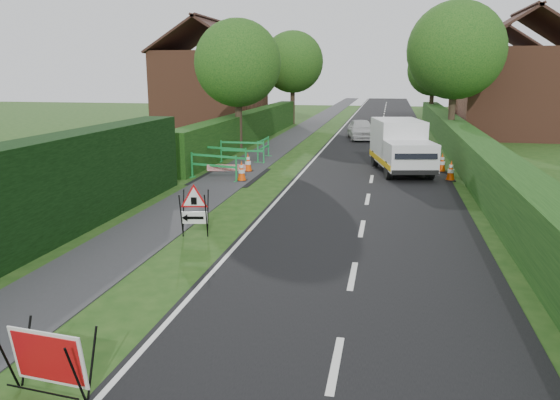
{
  "coord_description": "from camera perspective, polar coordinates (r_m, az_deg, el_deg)",
  "views": [
    {
      "loc": [
        3.1,
        -9.47,
        4.03
      ],
      "look_at": [
        0.55,
        3.23,
        0.99
      ],
      "focal_mm": 35.0,
      "sensor_mm": 36.0,
      "label": 1
    }
  ],
  "objects": [
    {
      "name": "road_surface",
      "position": [
        44.66,
        10.63,
        7.79
      ],
      "size": [
        6.0,
        90.0,
        0.02
      ],
      "primitive_type": "cube",
      "color": "black",
      "rests_on": "ground"
    },
    {
      "name": "ped_barrier_1",
      "position": [
        23.17,
        -5.75,
        4.68
      ],
      "size": [
        2.08,
        0.87,
        1.0
      ],
      "rotation": [
        0.0,
        0.0,
        -0.26
      ],
      "color": "green",
      "rests_on": "ground"
    },
    {
      "name": "litter_can",
      "position": [
        8.27,
        -22.65,
        -17.06
      ],
      "size": [
        0.12,
        0.07,
        0.07
      ],
      "primitive_type": "cylinder",
      "rotation": [
        0.0,
        1.57,
        0.0
      ],
      "color": "#BF7F4C",
      "rests_on": "ground"
    },
    {
      "name": "tree_fe",
      "position": [
        47.58,
        15.74,
        12.94
      ],
      "size": [
        4.2,
        4.2,
        6.33
      ],
      "color": "#2D2116",
      "rests_on": "ground"
    },
    {
      "name": "hedge_east",
      "position": [
        26.01,
        18.75,
        3.57
      ],
      "size": [
        1.2,
        50.0,
        1.5
      ],
      "primitive_type": "cube",
      "color": "#14380F",
      "rests_on": "ground"
    },
    {
      "name": "tree_nw",
      "position": [
        28.53,
        -4.44,
        14.06
      ],
      "size": [
        4.4,
        4.4,
        6.7
      ],
      "color": "#2D2116",
      "rests_on": "ground"
    },
    {
      "name": "ground",
      "position": [
        10.75,
        -6.36,
        -8.91
      ],
      "size": [
        120.0,
        120.0,
        0.0
      ],
      "primitive_type": "plane",
      "color": "#1C4213",
      "rests_on": "ground"
    },
    {
      "name": "house_west",
      "position": [
        41.6,
        -7.15,
        11.52
      ],
      "size": [
        7.5,
        7.4,
        7.88
      ],
      "color": "brown",
      "rests_on": "ground"
    },
    {
      "name": "house_east_b",
      "position": [
        52.25,
        21.57,
        11.04
      ],
      "size": [
        7.5,
        7.4,
        7.88
      ],
      "color": "brown",
      "rests_on": "ground"
    },
    {
      "name": "ped_barrier_0",
      "position": [
        21.08,
        -6.95,
        3.81
      ],
      "size": [
        2.08,
        0.86,
        1.0
      ],
      "rotation": [
        0.0,
        0.0,
        -0.25
      ],
      "color": "green",
      "rests_on": "ground"
    },
    {
      "name": "footpath",
      "position": [
        45.07,
        3.56,
        8.04
      ],
      "size": [
        2.0,
        90.0,
        0.02
      ],
      "primitive_type": "cube",
      "color": "#2D2D30",
      "rests_on": "ground"
    },
    {
      "name": "traffic_cone_0",
      "position": [
        21.75,
        17.42,
        2.95
      ],
      "size": [
        0.38,
        0.38,
        0.79
      ],
      "color": "black",
      "rests_on": "ground"
    },
    {
      "name": "tree_fw",
      "position": [
        44.15,
        1.35,
        14.22
      ],
      "size": [
        4.8,
        4.8,
        7.24
      ],
      "color": "#2D2116",
      "rests_on": "ground"
    },
    {
      "name": "ped_barrier_3",
      "position": [
        25.87,
        -1.76,
        5.63
      ],
      "size": [
        0.4,
        2.07,
        1.0
      ],
      "rotation": [
        0.0,
        0.0,
        1.55
      ],
      "color": "green",
      "rests_on": "ground"
    },
    {
      "name": "tree_ne",
      "position": [
        31.66,
        17.92,
        14.64
      ],
      "size": [
        5.2,
        5.2,
        7.79
      ],
      "color": "#2D2116",
      "rests_on": "ground"
    },
    {
      "name": "ped_barrier_2",
      "position": [
        25.03,
        -3.96,
        5.35
      ],
      "size": [
        2.06,
        0.37,
        1.0
      ],
      "rotation": [
        0.0,
        0.0,
        0.01
      ],
      "color": "green",
      "rests_on": "ground"
    },
    {
      "name": "house_east_a",
      "position": [
        38.31,
        23.66,
        10.41
      ],
      "size": [
        7.5,
        7.4,
        7.88
      ],
      "color": "brown",
      "rests_on": "ground"
    },
    {
      "name": "hatchback_car",
      "position": [
        34.16,
        8.46,
        7.32
      ],
      "size": [
        2.06,
        3.85,
        1.25
      ],
      "primitive_type": "imported",
      "rotation": [
        0.0,
        0.0,
        0.17
      ],
      "color": "silver",
      "rests_on": "ground"
    },
    {
      "name": "traffic_cone_4",
      "position": [
        22.72,
        -3.37,
        3.95
      ],
      "size": [
        0.38,
        0.38,
        0.79
      ],
      "color": "black",
      "rests_on": "ground"
    },
    {
      "name": "traffic_cone_3",
      "position": [
        20.74,
        -4.04,
        3.06
      ],
      "size": [
        0.38,
        0.38,
        0.79
      ],
      "color": "black",
      "rests_on": "ground"
    },
    {
      "name": "red_rect_sign",
      "position": [
        7.71,
        -23.07,
        -15.06
      ],
      "size": [
        1.11,
        0.74,
        0.9
      ],
      "rotation": [
        0.0,
        0.0,
        -0.11
      ],
      "color": "black",
      "rests_on": "ground"
    },
    {
      "name": "works_van",
      "position": [
        23.02,
        12.51,
        5.61
      ],
      "size": [
        2.72,
        4.89,
        2.11
      ],
      "rotation": [
        0.0,
        0.0,
        0.21
      ],
      "color": "silver",
      "rests_on": "ground"
    },
    {
      "name": "traffic_cone_2",
      "position": [
        24.92,
        15.56,
        4.31
      ],
      "size": [
        0.38,
        0.38,
        0.79
      ],
      "color": "black",
      "rests_on": "ground"
    },
    {
      "name": "redwhite_plank",
      "position": [
        21.23,
        -5.6,
        2.18
      ],
      "size": [
        1.47,
        0.38,
        0.25
      ],
      "primitive_type": "cube",
      "rotation": [
        0.0,
        0.0,
        0.23
      ],
      "color": "red",
      "rests_on": "ground"
    },
    {
      "name": "triangle_sign",
      "position": [
        13.64,
        -9.11,
        -0.69
      ],
      "size": [
        0.91,
        0.91,
        1.14
      ],
      "rotation": [
        0.0,
        0.0,
        0.18
      ],
      "color": "black",
      "rests_on": "ground"
    },
    {
      "name": "traffic_cone_1",
      "position": [
        23.61,
        16.58,
        3.77
      ],
      "size": [
        0.38,
        0.38,
        0.79
      ],
      "color": "black",
      "rests_on": "ground"
    },
    {
      "name": "hedge_west_far",
      "position": [
        32.74,
        -3.08,
        6.1
      ],
      "size": [
        1.0,
        24.0,
        1.8
      ],
      "primitive_type": "cube",
      "color": "#14380F",
      "rests_on": "ground"
    }
  ]
}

